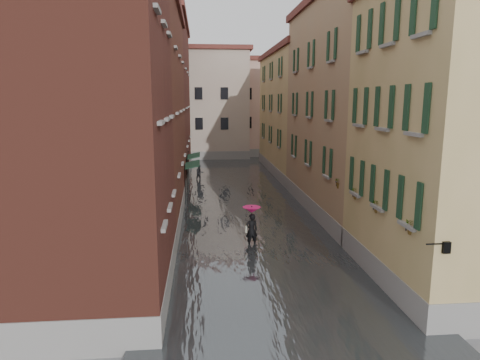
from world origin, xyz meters
name	(u,v)px	position (x,y,z in m)	size (l,w,h in m)	color
ground	(267,269)	(0.00, 0.00, 0.00)	(120.00, 120.00, 0.00)	#5E5F61
floodwater	(240,199)	(0.00, 13.00, 0.10)	(10.00, 60.00, 0.20)	#45494C
building_left_near	(78,122)	(-7.00, -2.00, 6.50)	(6.00, 8.00, 13.00)	brown
building_left_mid	(130,117)	(-7.00, 9.00, 6.25)	(6.00, 14.00, 12.50)	#59231C
building_left_far	(156,103)	(-7.00, 24.00, 7.00)	(6.00, 16.00, 14.00)	brown
building_right_near	(459,140)	(7.00, -2.00, 5.75)	(6.00, 8.00, 11.50)	#A49054
building_right_mid	(357,112)	(7.00, 9.00, 6.50)	(6.00, 14.00, 13.00)	#957B5A
building_right_far	(301,116)	(7.00, 24.00, 5.75)	(6.00, 16.00, 11.50)	#A49054
building_end_cream	(199,106)	(-3.00, 38.00, 6.50)	(12.00, 9.00, 13.00)	#B8A892
building_end_pink	(267,109)	(6.00, 40.00, 6.00)	(10.00, 9.00, 12.00)	#CEA890
awning_near	(192,165)	(-3.48, 14.14, 2.47)	(1.09, 3.12, 2.80)	#153020
awning_far	(193,157)	(-3.49, 19.17, 2.47)	(1.09, 3.04, 2.80)	#153020
wall_lantern	(445,247)	(4.33, -6.00, 3.01)	(0.71, 0.22, 0.35)	black
window_planters	(369,192)	(4.12, -0.67, 3.51)	(0.59, 8.33, 0.84)	maroon
pedestrian_main	(252,223)	(-0.33, 2.93, 1.23)	(0.93, 0.93, 2.06)	black
pedestrian_far	(200,173)	(-2.97, 20.65, 0.77)	(0.75, 0.58, 1.53)	black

